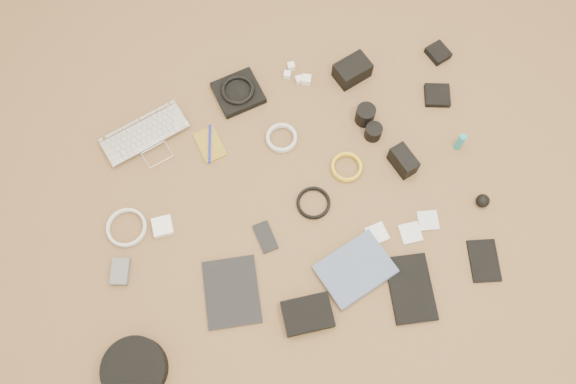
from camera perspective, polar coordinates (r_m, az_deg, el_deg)
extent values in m
cube|color=brown|center=(1.99, 0.35, -0.58)|extent=(4.00, 4.00, 0.04)
imported|color=silver|center=(2.10, -13.78, 4.80)|extent=(0.37, 0.31, 0.02)
cube|color=black|center=(2.14, -5.08, 10.01)|extent=(0.19, 0.19, 0.03)
torus|color=black|center=(2.12, -5.13, 10.32)|extent=(0.14, 0.14, 0.02)
cube|color=white|center=(2.18, -0.07, 11.82)|extent=(0.03, 0.03, 0.02)
cube|color=white|center=(2.17, 1.14, 11.34)|extent=(0.03, 0.03, 0.02)
cube|color=white|center=(2.20, 0.33, 12.66)|extent=(0.03, 0.03, 0.02)
cube|color=white|center=(2.16, 1.89, 11.32)|extent=(0.04, 0.04, 0.03)
cube|color=black|center=(2.17, 6.54, 12.17)|extent=(0.15, 0.13, 0.07)
cube|color=black|center=(2.30, 15.00, 13.49)|extent=(0.09, 0.10, 0.03)
cube|color=olive|center=(2.07, -7.93, 4.79)|extent=(0.11, 0.15, 0.01)
cylinder|color=#151AB2|center=(2.06, -7.96, 4.89)|extent=(0.04, 0.15, 0.01)
torus|color=silver|center=(2.05, -0.66, 5.44)|extent=(0.14, 0.14, 0.01)
cylinder|color=black|center=(2.08, 7.85, 7.77)|extent=(0.08, 0.08, 0.08)
cylinder|color=black|center=(2.07, 8.67, 6.06)|extent=(0.07, 0.07, 0.06)
cube|color=black|center=(2.20, 14.92, 9.47)|extent=(0.11, 0.11, 0.02)
cube|color=white|center=(1.97, -12.59, -3.45)|extent=(0.07, 0.07, 0.03)
torus|color=silver|center=(2.01, -16.04, -3.53)|extent=(0.16, 0.16, 0.01)
torus|color=black|center=(1.96, 2.59, -1.16)|extent=(0.14, 0.14, 0.01)
torus|color=gold|center=(2.02, 5.96, 2.47)|extent=(0.15, 0.15, 0.01)
cube|color=black|center=(2.02, 11.62, 3.11)|extent=(0.09, 0.12, 0.08)
cylinder|color=teal|center=(2.10, 17.07, 4.89)|extent=(0.03, 0.03, 0.09)
cube|color=#595A5F|center=(1.97, -16.67, -7.77)|extent=(0.08, 0.10, 0.02)
cube|color=black|center=(1.89, -5.74, -10.06)|extent=(0.19, 0.24, 0.01)
cube|color=black|center=(1.93, -2.31, -4.59)|extent=(0.07, 0.11, 0.01)
cube|color=silver|center=(1.95, 9.04, -4.21)|extent=(0.08, 0.08, 0.01)
cube|color=silver|center=(1.97, 12.34, -4.09)|extent=(0.07, 0.07, 0.01)
cube|color=silver|center=(2.00, 14.03, -2.83)|extent=(0.08, 0.08, 0.01)
sphere|color=black|center=(2.06, 19.17, -0.84)|extent=(0.06, 0.06, 0.05)
cylinder|color=black|center=(1.89, -15.33, -16.98)|extent=(0.25, 0.25, 0.06)
cube|color=black|center=(1.86, 2.00, -12.31)|extent=(0.16, 0.12, 0.04)
imported|color=#475779|center=(1.90, 8.42, -9.95)|extent=(0.28, 0.25, 0.02)
cube|color=black|center=(1.93, 12.37, -9.55)|extent=(0.16, 0.24, 0.02)
cube|color=black|center=(2.01, 19.28, -6.61)|extent=(0.12, 0.16, 0.01)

